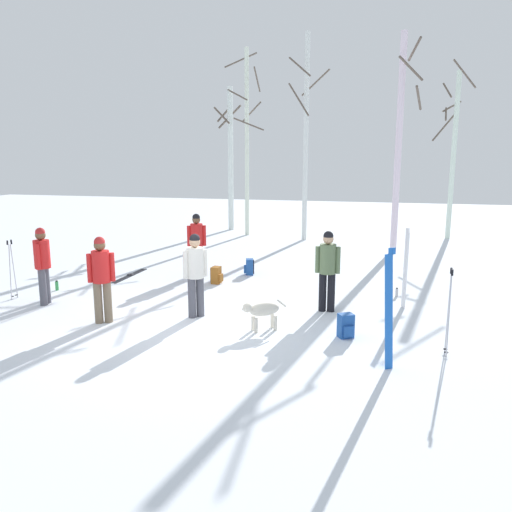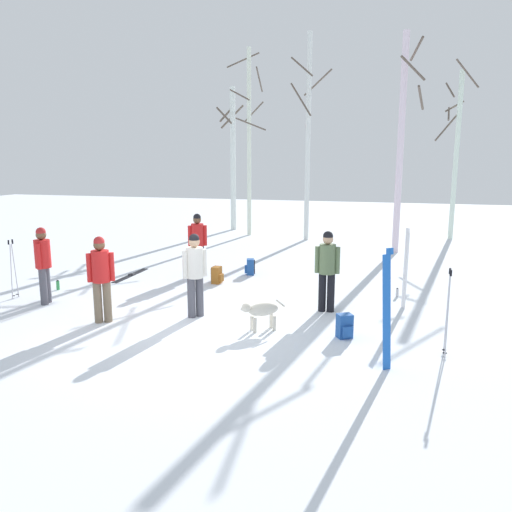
{
  "view_description": "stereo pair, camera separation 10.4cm",
  "coord_description": "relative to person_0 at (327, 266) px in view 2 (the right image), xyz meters",
  "views": [
    {
      "loc": [
        3.52,
        -8.36,
        3.17
      ],
      "look_at": [
        0.62,
        2.42,
        1.0
      ],
      "focal_mm": 35.06,
      "sensor_mm": 36.0,
      "label": 1
    },
    {
      "loc": [
        3.62,
        -8.33,
        3.17
      ],
      "look_at": [
        0.62,
        2.42,
        1.0
      ],
      "focal_mm": 35.06,
      "sensor_mm": 36.0,
      "label": 2
    }
  ],
  "objects": [
    {
      "name": "backpack_2",
      "position": [
        -3.06,
        1.67,
        -0.77
      ],
      "size": [
        0.3,
        0.27,
        0.44
      ],
      "color": "#99591E",
      "rests_on": "ground_plane"
    },
    {
      "name": "ski_pair_planted_1",
      "position": [
        1.26,
        -2.76,
        -0.04
      ],
      "size": [
        0.2,
        0.15,
        1.9
      ],
      "color": "blue",
      "rests_on": "ground_plane"
    },
    {
      "name": "ski_pair_lying_0",
      "position": [
        -5.66,
        1.85,
        -0.97
      ],
      "size": [
        0.19,
        1.77,
        0.05
      ],
      "color": "black",
      "rests_on": "ground_plane"
    },
    {
      "name": "birch_tree_3",
      "position": [
        1.39,
        7.47,
        2.75
      ],
      "size": [
        0.85,
        1.22,
        7.22
      ],
      "color": "silver",
      "rests_on": "ground_plane"
    },
    {
      "name": "person_4",
      "position": [
        -2.52,
        -1.08,
        0.0
      ],
      "size": [
        0.4,
        0.4,
        1.72
      ],
      "color": "#4C4C56",
      "rests_on": "ground_plane"
    },
    {
      "name": "person_1",
      "position": [
        -6.1,
        -1.09,
        0.0
      ],
      "size": [
        0.34,
        0.51,
        1.72
      ],
      "color": "#4C4C56",
      "rests_on": "ground_plane"
    },
    {
      "name": "backpack_1",
      "position": [
        -2.51,
        2.86,
        -0.77
      ],
      "size": [
        0.33,
        0.31,
        0.44
      ],
      "color": "#1E4C99",
      "rests_on": "ground_plane"
    },
    {
      "name": "birch_tree_4",
      "position": [
        3.49,
        11.15,
        2.47
      ],
      "size": [
        1.46,
        1.47,
        6.83
      ],
      "color": "silver",
      "rests_on": "ground_plane"
    },
    {
      "name": "backpack_0",
      "position": [
        0.54,
        -1.51,
        -0.77
      ],
      "size": [
        0.33,
        0.34,
        0.44
      ],
      "color": "#1E4C99",
      "rests_on": "ground_plane"
    },
    {
      "name": "water_bottle_0",
      "position": [
        1.45,
        1.57,
        -0.88
      ],
      "size": [
        0.07,
        0.07,
        0.22
      ],
      "color": "silver",
      "rests_on": "ground_plane"
    },
    {
      "name": "birch_tree_1",
      "position": [
        -4.63,
        10.0,
        2.98
      ],
      "size": [
        1.82,
        1.83,
        7.55
      ],
      "color": "silver",
      "rests_on": "ground_plane"
    },
    {
      "name": "birch_tree_0",
      "position": [
        -5.81,
        11.41,
        2.29
      ],
      "size": [
        1.05,
        1.4,
        6.28
      ],
      "color": "silver",
      "rests_on": "ground_plane"
    },
    {
      "name": "water_bottle_1",
      "position": [
        -6.62,
        -0.0,
        -0.87
      ],
      "size": [
        0.08,
        0.08,
        0.24
      ],
      "color": "green",
      "rests_on": "ground_plane"
    },
    {
      "name": "person_3",
      "position": [
        -3.88,
        2.4,
        0.0
      ],
      "size": [
        0.48,
        0.34,
        1.72
      ],
      "color": "#1E2338",
      "rests_on": "ground_plane"
    },
    {
      "name": "person_0",
      "position": [
        0.0,
        0.0,
        0.0
      ],
      "size": [
        0.52,
        0.34,
        1.72
      ],
      "color": "black",
      "rests_on": "ground_plane"
    },
    {
      "name": "ski_poles_1",
      "position": [
        -7.09,
        -0.91,
        -0.25
      ],
      "size": [
        0.07,
        0.22,
        1.37
      ],
      "color": "#B2B2BC",
      "rests_on": "ground_plane"
    },
    {
      "name": "birch_tree_2",
      "position": [
        -2.07,
        9.32,
        3.06
      ],
      "size": [
        1.52,
        1.53,
        7.82
      ],
      "color": "silver",
      "rests_on": "ground_plane"
    },
    {
      "name": "person_2",
      "position": [
        -4.15,
        -1.89,
        0.0
      ],
      "size": [
        0.46,
        0.34,
        1.72
      ],
      "color": "#72604C",
      "rests_on": "ground_plane"
    },
    {
      "name": "ground_plane",
      "position": [
        -2.32,
        -1.86,
        -0.98
      ],
      "size": [
        60.0,
        60.0,
        0.0
      ],
      "primitive_type": "plane",
      "color": "white"
    },
    {
      "name": "dog",
      "position": [
        -1.02,
        -1.54,
        -0.59
      ],
      "size": [
        0.75,
        0.56,
        0.57
      ],
      "color": "beige",
      "rests_on": "ground_plane"
    },
    {
      "name": "ski_pair_planted_0",
      "position": [
        1.58,
        0.68,
        -0.11
      ],
      "size": [
        0.09,
        0.14,
        1.75
      ],
      "color": "white",
      "rests_on": "ground_plane"
    },
    {
      "name": "ski_poles_0",
      "position": [
        2.2,
        -1.91,
        -0.2
      ],
      "size": [
        0.07,
        0.24,
        1.46
      ],
      "color": "#B2B2BC",
      "rests_on": "ground_plane"
    }
  ]
}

